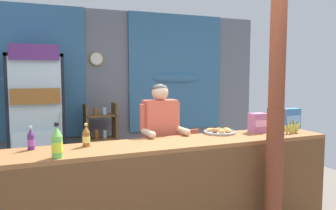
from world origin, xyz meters
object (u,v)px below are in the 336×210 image
object	(u,v)px
bottle_shelf_rack	(101,141)
snack_box_biscuit	(290,118)
drink_fridge	(36,114)
pastry_tray	(220,132)
soda_bottle_iced_tea	(86,137)
banana_bunch	(293,128)
plastic_lawn_chair	(181,154)
timber_post	(276,114)
snack_box_wafer	(257,123)
shopkeeper	(160,134)
stall_counter	(184,181)
soda_bottle_lime_soda	(57,143)
soda_bottle_grape_soda	(31,140)

from	to	relation	value
bottle_shelf_rack	snack_box_biscuit	size ratio (longest dim) A/B	4.85
drink_fridge	pastry_tray	world-z (taller)	drink_fridge
bottle_shelf_rack	soda_bottle_iced_tea	size ratio (longest dim) A/B	5.48
pastry_tray	banana_bunch	xyz separation A→B (m)	(0.76, -0.32, 0.04)
banana_bunch	snack_box_biscuit	bearing A→B (deg)	51.46
bottle_shelf_rack	banana_bunch	world-z (taller)	bottle_shelf_rack
plastic_lawn_chair	soda_bottle_iced_tea	bearing A→B (deg)	-142.44
bottle_shelf_rack	timber_post	bearing A→B (deg)	-64.45
timber_post	snack_box_wafer	bearing A→B (deg)	67.83
snack_box_biscuit	shopkeeper	bearing A→B (deg)	168.72
stall_counter	bottle_shelf_rack	size ratio (longest dim) A/B	2.78
soda_bottle_lime_soda	snack_box_biscuit	distance (m)	2.82
banana_bunch	soda_bottle_grape_soda	bearing A→B (deg)	174.14
timber_post	plastic_lawn_chair	world-z (taller)	timber_post
stall_counter	timber_post	size ratio (longest dim) A/B	1.26
plastic_lawn_chair	soda_bottle_iced_tea	xyz separation A→B (m)	(-1.55, -1.19, 0.58)
shopkeeper	soda_bottle_lime_soda	size ratio (longest dim) A/B	5.32
stall_counter	soda_bottle_iced_tea	size ratio (longest dim) A/B	15.23
snack_box_biscuit	timber_post	bearing A→B (deg)	-140.73
plastic_lawn_chair	shopkeeper	xyz separation A→B (m)	(-0.65, -0.81, 0.48)
stall_counter	soda_bottle_lime_soda	bearing A→B (deg)	-175.03
snack_box_biscuit	soda_bottle_grape_soda	bearing A→B (deg)	-179.96
shopkeeper	soda_bottle_iced_tea	world-z (taller)	shopkeeper
snack_box_biscuit	banana_bunch	xyz separation A→B (m)	(-0.23, -0.28, -0.06)
plastic_lawn_chair	shopkeeper	bearing A→B (deg)	-128.66
soda_bottle_lime_soda	soda_bottle_iced_tea	size ratio (longest dim) A/B	1.32
drink_fridge	soda_bottle_grape_soda	world-z (taller)	drink_fridge
snack_box_biscuit	soda_bottle_iced_tea	bearing A→B (deg)	-178.67
bottle_shelf_rack	shopkeeper	world-z (taller)	shopkeeper
plastic_lawn_chair	soda_bottle_lime_soda	world-z (taller)	soda_bottle_lime_soda
soda_bottle_lime_soda	pastry_tray	xyz separation A→B (m)	(1.80, 0.44, -0.10)
plastic_lawn_chair	soda_bottle_grape_soda	world-z (taller)	soda_bottle_grape_soda
drink_fridge	snack_box_biscuit	size ratio (longest dim) A/B	8.16
timber_post	bottle_shelf_rack	xyz separation A→B (m)	(-1.19, 2.49, -0.65)
plastic_lawn_chair	soda_bottle_lime_soda	bearing A→B (deg)	-140.20
stall_counter	soda_bottle_iced_tea	bearing A→B (deg)	165.27
bottle_shelf_rack	snack_box_biscuit	bearing A→B (deg)	-43.18
timber_post	soda_bottle_iced_tea	size ratio (longest dim) A/B	12.07
soda_bottle_lime_soda	snack_box_wafer	world-z (taller)	soda_bottle_lime_soda
soda_bottle_grape_soda	snack_box_biscuit	xyz separation A→B (m)	(2.98, 0.00, 0.03)
drink_fridge	soda_bottle_grape_soda	size ratio (longest dim) A/B	9.42
timber_post	soda_bottle_iced_tea	xyz separation A→B (m)	(-1.72, 0.58, -0.20)
soda_bottle_grape_soda	snack_box_biscuit	world-z (taller)	snack_box_biscuit
shopkeeper	pastry_tray	distance (m)	0.68
stall_counter	banana_bunch	bearing A→B (deg)	0.43
bottle_shelf_rack	soda_bottle_grape_soda	world-z (taller)	bottle_shelf_rack
soda_bottle_lime_soda	plastic_lawn_chair	bearing A→B (deg)	39.80
plastic_lawn_chair	soda_bottle_grape_soda	distance (m)	2.40
drink_fridge	bottle_shelf_rack	world-z (taller)	drink_fridge
plastic_lawn_chair	pastry_tray	size ratio (longest dim) A/B	2.36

